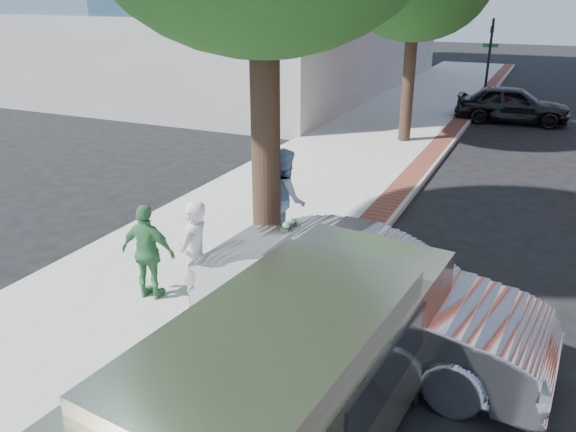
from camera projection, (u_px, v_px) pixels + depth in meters
The scene contains 13 objects.
ground at pixel (247, 315), 8.92m from camera, with size 120.00×120.00×0.00m, color black.
sidewalk at pixel (335, 169), 16.23m from camera, with size 5.00×60.00×0.15m, color #9E9991.
brick_strip at pixel (411, 176), 15.33m from camera, with size 0.60×60.00×0.01m, color brown.
curb at pixel (423, 180), 15.23m from camera, with size 0.10×60.00×0.15m, color gray.
office_base at pixel (233, 48), 31.87m from camera, with size 18.20×22.20×4.00m, color gray.
signal_near at pixel (490, 53), 26.30m from camera, with size 0.70×0.15×3.80m.
parking_meter at pixel (289, 246), 8.50m from camera, with size 0.12×0.32×1.47m.
person_gray at pixel (194, 257), 8.51m from camera, with size 0.65×0.43×1.79m, color silver.
person_officer at pixel (285, 199), 10.69m from camera, with size 0.95×0.74×1.96m, color #86ABCF.
person_green at pixel (148, 252), 8.89m from camera, with size 0.93×0.39×1.59m, color #3A8147.
sedan_silver at pixel (367, 299), 7.77m from camera, with size 1.72×4.94×1.63m, color #B1B3B8.
bg_car at pixel (512, 104), 22.29m from camera, with size 1.74×4.32×1.47m, color black.
van at pixel (300, 369), 5.97m from camera, with size 2.41×5.23×1.87m.
Camera 1 is at (3.86, -6.72, 4.73)m, focal length 35.00 mm.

